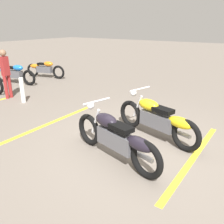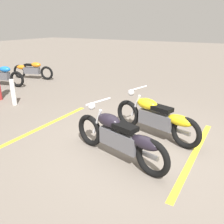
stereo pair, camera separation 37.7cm
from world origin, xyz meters
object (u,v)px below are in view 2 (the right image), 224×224
at_px(motorcycle_row_left, 0,75).
at_px(motorcycle_dark_foreground, 120,137).
at_px(motorcycle_row_far_left, 31,70).
at_px(bollard_post, 13,92).
at_px(motorcycle_bright_foreground, 157,118).

bearing_deg(motorcycle_row_left, motorcycle_dark_foreground, -31.24).
bearing_deg(motorcycle_row_far_left, motorcycle_row_left, -108.46).
bearing_deg(motorcycle_row_left, bollard_post, -39.86).
height_order(motorcycle_bright_foreground, bollard_post, motorcycle_bright_foreground).
xyz_separation_m(motorcycle_bright_foreground, motorcycle_dark_foreground, (0.25, 1.26, 0.00)).
height_order(motorcycle_row_left, bollard_post, bollard_post).
distance_m(motorcycle_row_left, bollard_post, 2.90).
height_order(motorcycle_bright_foreground, motorcycle_row_far_left, motorcycle_bright_foreground).
distance_m(motorcycle_dark_foreground, motorcycle_row_far_left, 7.97).
height_order(motorcycle_bright_foreground, motorcycle_dark_foreground, same).
height_order(motorcycle_dark_foreground, bollard_post, motorcycle_dark_foreground).
bearing_deg(motorcycle_row_far_left, motorcycle_bright_foreground, -36.34).
xyz_separation_m(motorcycle_dark_foreground, motorcycle_row_far_left, (6.78, -4.19, -0.05)).
xyz_separation_m(motorcycle_dark_foreground, bollard_post, (4.39, -1.23, -0.06)).
relative_size(motorcycle_bright_foreground, bollard_post, 2.70).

